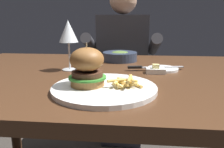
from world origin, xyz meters
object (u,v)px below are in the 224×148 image
Objects in this scene: wine_glass at (68,33)px; soup_bowl at (120,56)px; diner_person at (122,73)px; bread_plate at (163,69)px; table_knife at (151,67)px; main_plate at (104,88)px; butter_dish at (156,70)px; burger_sandwich at (87,67)px.

soup_bowl is at bearing 50.42° from wine_glass.
bread_plate is at bearing -73.09° from diner_person.
table_knife is 0.26m from soup_bowl.
table_knife is at bearing 4.56° from wine_glass.
diner_person is at bearing 89.57° from main_plate.
diner_person is (0.19, 0.70, -0.33)m from wine_glass.
butter_dish reaches higher than table_knife.
bread_plate is 0.07m from butter_dish.
wine_glass is 1.60× the size of bread_plate.
diner_person is at bearing 91.08° from soup_bowl.
table_knife is (-0.05, -0.01, 0.01)m from bread_plate.
wine_glass is at bearing 125.02° from main_plate.
diner_person reaches higher than main_plate.
diner_person reaches higher than table_knife.
burger_sandwich is 1.73× the size of butter_dish.
butter_dish is at bearing -71.68° from table_knife.
bread_plate is (0.39, 0.04, -0.15)m from wine_glass.
main_plate is 0.50m from soup_bowl.
bread_plate is 0.72m from diner_person.
main_plate is 0.98m from diner_person.
main_plate is 2.44× the size of burger_sandwich.
soup_bowl is (-0.14, 0.21, 0.01)m from table_knife.
diner_person reaches higher than soup_bowl.
diner_person is at bearing 106.91° from bread_plate.
main_plate is at bearing -90.43° from diner_person.
table_knife is at bearing 53.37° from burger_sandwich.
main_plate is 0.08m from burger_sandwich.
wine_glass is 0.37m from table_knife.
table_knife reaches higher than bread_plate.
burger_sandwich reaches higher than table_knife.
diner_person is at bearing 75.01° from wine_glass.
soup_bowl is 0.51m from diner_person.
diner_person reaches higher than butter_dish.
bread_plate is 0.11× the size of diner_person.
table_knife is 0.72m from diner_person.
butter_dish is (0.02, -0.05, -0.00)m from table_knife.
diner_person is (-0.17, 0.72, -0.19)m from butter_dish.
burger_sandwich is 0.36m from table_knife.
burger_sandwich is at bearing -63.23° from wine_glass.
wine_glass is 0.34m from soup_bowl.
burger_sandwich reaches higher than soup_bowl.
bread_plate is (0.21, 0.30, -0.00)m from main_plate.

